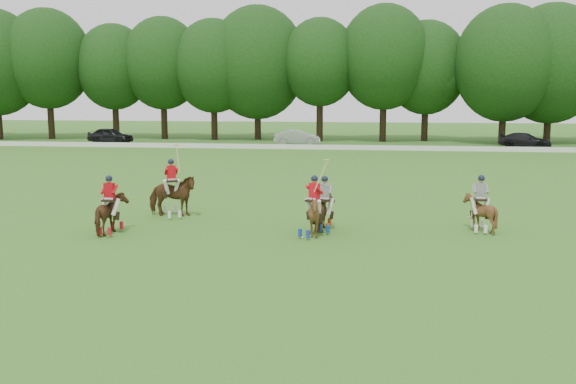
# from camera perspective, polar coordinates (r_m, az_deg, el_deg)

# --- Properties ---
(ground) EXTENTS (180.00, 180.00, 0.00)m
(ground) POSITION_cam_1_polar(r_m,az_deg,el_deg) (21.69, -7.36, -5.26)
(ground) COLOR #336D1F
(ground) RESTS_ON ground
(tree_line) EXTENTS (117.98, 14.32, 14.75)m
(tree_line) POSITION_cam_1_polar(r_m,az_deg,el_deg) (68.62, 3.13, 11.42)
(tree_line) COLOR black
(tree_line) RESTS_ON ground
(boundary_rail) EXTENTS (120.00, 0.10, 0.44)m
(boundary_rail) POSITION_cam_1_polar(r_m,az_deg,el_deg) (58.79, 2.07, 4.02)
(boundary_rail) COLOR white
(boundary_rail) RESTS_ON ground
(car_left) EXTENTS (4.88, 2.56, 1.58)m
(car_left) POSITION_cam_1_polar(r_m,az_deg,el_deg) (68.32, -15.50, 4.88)
(car_left) COLOR black
(car_left) RESTS_ON ground
(car_mid) EXTENTS (4.65, 1.94, 1.50)m
(car_mid) POSITION_cam_1_polar(r_m,az_deg,el_deg) (63.39, 0.83, 4.87)
(car_mid) COLOR #A5A6AB
(car_mid) RESTS_ON ground
(car_right) EXTENTS (5.11, 3.41, 1.37)m
(car_right) POSITION_cam_1_polar(r_m,az_deg,el_deg) (64.62, 20.33, 4.34)
(car_right) COLOR black
(car_right) RESTS_ON ground
(polo_red_a) EXTENTS (1.10, 1.78, 2.21)m
(polo_red_a) POSITION_cam_1_polar(r_m,az_deg,el_deg) (24.84, -15.51, -1.83)
(polo_red_a) COLOR #4F2D15
(polo_red_a) RESTS_ON ground
(polo_red_b) EXTENTS (2.25, 2.14, 3.01)m
(polo_red_b) POSITION_cam_1_polar(r_m,az_deg,el_deg) (27.64, -10.28, -0.32)
(polo_red_b) COLOR #4F2D15
(polo_red_b) RESTS_ON ground
(polo_red_c) EXTENTS (1.85, 1.89, 2.82)m
(polo_red_c) POSITION_cam_1_polar(r_m,az_deg,el_deg) (23.48, 2.34, -2.06)
(polo_red_c) COLOR #4F2D15
(polo_red_c) RESTS_ON ground
(polo_stripe_a) EXTENTS (1.00, 1.62, 2.10)m
(polo_stripe_a) POSITION_cam_1_polar(r_m,az_deg,el_deg) (24.68, 3.26, -1.69)
(polo_stripe_a) COLOR #4F2D15
(polo_stripe_a) RESTS_ON ground
(polo_stripe_b) EXTENTS (1.21, 1.35, 2.17)m
(polo_stripe_b) POSITION_cam_1_polar(r_m,az_deg,el_deg) (25.40, 16.68, -1.70)
(polo_stripe_b) COLOR #4F2D15
(polo_stripe_b) RESTS_ON ground
(polo_ball) EXTENTS (0.09, 0.09, 0.09)m
(polo_ball) POSITION_cam_1_polar(r_m,az_deg,el_deg) (23.34, 1.27, -4.05)
(polo_ball) COLOR white
(polo_ball) RESTS_ON ground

